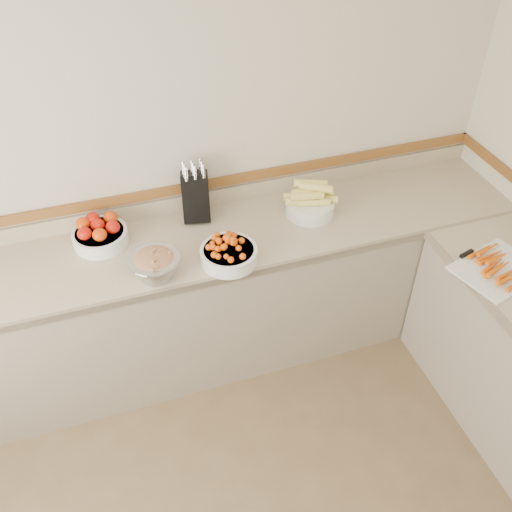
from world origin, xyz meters
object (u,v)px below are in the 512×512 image
object	(u,v)px
cherry_tomato_bowl	(229,252)
cutting_board	(498,268)
tomato_bowl	(100,234)
corn_bowl	(310,203)
knife_block	(196,195)
rhubarb_bowl	(155,265)

from	to	relation	value
cherry_tomato_bowl	cutting_board	world-z (taller)	cherry_tomato_bowl
tomato_bowl	corn_bowl	distance (m)	1.19
tomato_bowl	corn_bowl	size ratio (longest dim) A/B	0.97
knife_block	rhubarb_bowl	size ratio (longest dim) A/B	1.36
cherry_tomato_bowl	corn_bowl	distance (m)	0.62
tomato_bowl	rhubarb_bowl	world-z (taller)	rhubarb_bowl
cherry_tomato_bowl	rhubarb_bowl	world-z (taller)	cherry_tomato_bowl
cutting_board	corn_bowl	bearing A→B (deg)	133.52
rhubarb_bowl	cutting_board	world-z (taller)	rhubarb_bowl
cherry_tomato_bowl	corn_bowl	world-z (taller)	corn_bowl
corn_bowl	cherry_tomato_bowl	bearing A→B (deg)	-155.59
corn_bowl	cutting_board	distance (m)	1.06
cherry_tomato_bowl	corn_bowl	size ratio (longest dim) A/B	0.98
tomato_bowl	cutting_board	world-z (taller)	tomato_bowl
tomato_bowl	cutting_board	bearing A→B (deg)	-24.58
corn_bowl	cutting_board	size ratio (longest dim) A/B	0.63
cutting_board	cherry_tomato_bowl	bearing A→B (deg)	158.40
knife_block	tomato_bowl	xyz separation A→B (m)	(-0.56, -0.07, -0.09)
knife_block	cherry_tomato_bowl	distance (m)	0.44
corn_bowl	cutting_board	xyz separation A→B (m)	(0.73, -0.77, -0.06)
rhubarb_bowl	cherry_tomato_bowl	bearing A→B (deg)	0.05
knife_block	tomato_bowl	world-z (taller)	knife_block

